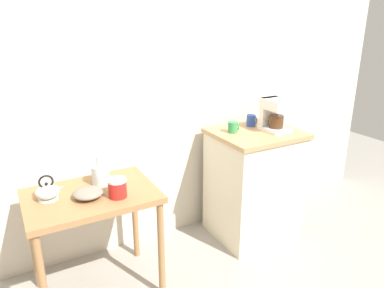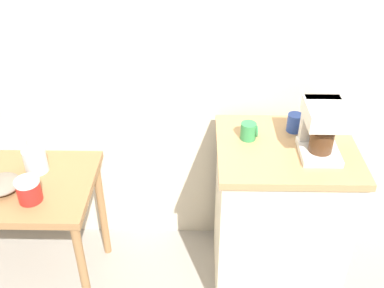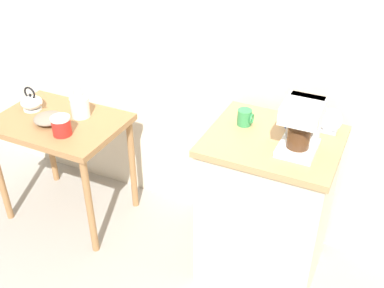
{
  "view_description": "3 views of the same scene",
  "coord_description": "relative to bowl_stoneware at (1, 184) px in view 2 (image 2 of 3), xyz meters",
  "views": [
    {
      "loc": [
        -1.11,
        -2.09,
        1.77
      ],
      "look_at": [
        0.03,
        -0.03,
        0.96
      ],
      "focal_mm": 33.66,
      "sensor_mm": 36.0,
      "label": 1
    },
    {
      "loc": [
        0.24,
        -1.74,
        2.15
      ],
      "look_at": [
        0.21,
        0.03,
        0.96
      ],
      "focal_mm": 42.17,
      "sensor_mm": 36.0,
      "label": 2
    },
    {
      "loc": [
        1.14,
        -1.9,
        2.15
      ],
      "look_at": [
        0.24,
        0.02,
        0.81
      ],
      "focal_mm": 42.77,
      "sensor_mm": 36.0,
      "label": 3
    }
  ],
  "objects": [
    {
      "name": "ground_plane",
      "position": [
        0.71,
        0.05,
        -0.77
      ],
      "size": [
        8.0,
        8.0,
        0.0
      ],
      "primitive_type": "plane",
      "color": "gray"
    },
    {
      "name": "back_wall",
      "position": [
        0.81,
        0.53,
        0.63
      ],
      "size": [
        4.4,
        0.1,
        2.8
      ],
      "primitive_type": "cube",
      "color": "beige",
      "rests_on": "ground_plane"
    },
    {
      "name": "wooden_table",
      "position": [
        0.03,
        0.05,
        -0.14
      ],
      "size": [
        0.8,
        0.57,
        0.74
      ],
      "color": "#9E7044",
      "rests_on": "ground_plane"
    },
    {
      "name": "kitchen_counter",
      "position": [
        1.38,
        0.13,
        -0.31
      ],
      "size": [
        0.68,
        0.59,
        0.93
      ],
      "color": "beige",
      "rests_on": "ground_plane"
    },
    {
      "name": "bowl_stoneware",
      "position": [
        0.0,
        0.0,
        0.0
      ],
      "size": [
        0.18,
        0.18,
        0.06
      ],
      "color": "gray",
      "rests_on": "wooden_table"
    },
    {
      "name": "glass_carafe_vase",
      "position": [
        0.12,
        0.16,
        0.04
      ],
      "size": [
        0.12,
        0.12,
        0.2
      ],
      "color": "silver",
      "rests_on": "wooden_table"
    },
    {
      "name": "canister_enamel",
      "position": [
        0.16,
        -0.07,
        0.03
      ],
      "size": [
        0.12,
        0.12,
        0.12
      ],
      "color": "red",
      "rests_on": "wooden_table"
    },
    {
      "name": "coffee_maker",
      "position": [
        1.52,
        0.08,
        0.3
      ],
      "size": [
        0.18,
        0.22,
        0.26
      ],
      "color": "white",
      "rests_on": "kitchen_counter"
    },
    {
      "name": "mug_tall_green",
      "position": [
        1.2,
        0.19,
        0.2
      ],
      "size": [
        0.08,
        0.08,
        0.09
      ],
      "color": "#338C4C",
      "rests_on": "kitchen_counter"
    },
    {
      "name": "mug_blue",
      "position": [
        1.44,
        0.27,
        0.2
      ],
      "size": [
        0.08,
        0.08,
        0.09
      ],
      "color": "#2D4CAD",
      "rests_on": "kitchen_counter"
    },
    {
      "name": "table_clock",
      "position": [
        1.62,
        0.31,
        0.21
      ],
      "size": [
        0.12,
        0.06,
        0.13
      ],
      "color": "#B2B5BA",
      "rests_on": "kitchen_counter"
    }
  ]
}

